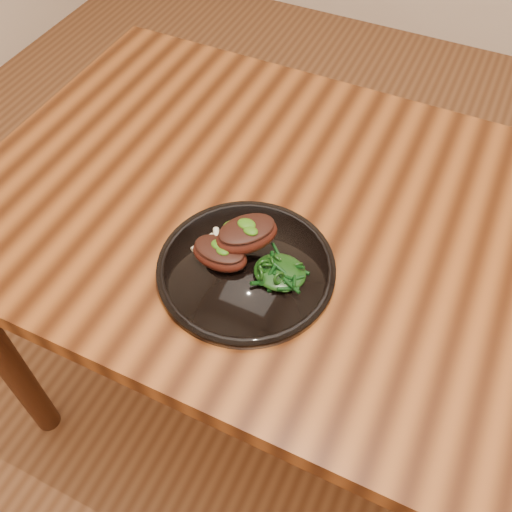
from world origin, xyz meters
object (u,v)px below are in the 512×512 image
(plate, at_px, (246,268))
(lamb_chop_front, at_px, (220,253))
(desk, at_px, (397,277))
(greens_heap, at_px, (280,270))

(plate, xyz_separation_m, lamb_chop_front, (-0.04, -0.01, 0.03))
(desk, height_order, lamb_chop_front, lamb_chop_front)
(lamb_chop_front, bearing_deg, desk, 32.89)
(desk, bearing_deg, greens_heap, -136.78)
(lamb_chop_front, distance_m, greens_heap, 0.10)
(plate, bearing_deg, desk, 35.87)
(desk, relative_size, lamb_chop_front, 16.05)
(plate, distance_m, lamb_chop_front, 0.05)
(desk, distance_m, plate, 0.29)
(desk, relative_size, greens_heap, 18.96)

